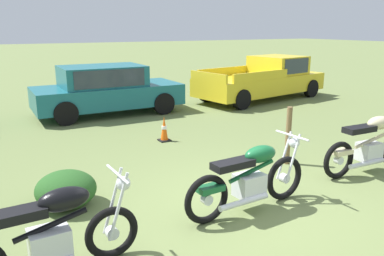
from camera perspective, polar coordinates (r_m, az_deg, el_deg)
name	(u,v)px	position (r m, az deg, el deg)	size (l,w,h in m)	color
ground_plane	(245,209)	(5.72, 7.79, -11.68)	(120.00, 120.00, 0.00)	olive
motorcycle_black	(50,235)	(4.34, -20.14, -14.44)	(1.97, 0.64, 1.02)	black
motorcycle_green	(250,178)	(5.52, 8.48, -7.31)	(2.07, 0.64, 1.02)	black
motorcycle_cream	(370,145)	(7.56, 24.61, -2.29)	(2.07, 0.64, 1.02)	black
car_teal	(106,87)	(11.74, -12.53, 5.84)	(4.22, 1.87, 1.43)	#19606B
pickup_truck_yellow	(266,78)	(14.27, 10.80, 7.25)	(5.26, 2.62, 1.49)	gold
traffic_cone	(164,130)	(8.82, -4.09, -0.24)	(0.25, 0.25, 0.57)	#EA590F
shrub_low	(66,189)	(5.94, -17.97, -8.53)	(0.86, 0.89, 0.52)	#23501E
fence_post_wooden	(288,136)	(7.48, 13.91, -1.11)	(0.10, 0.10, 1.10)	brown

